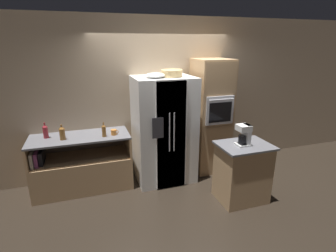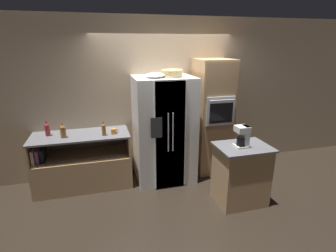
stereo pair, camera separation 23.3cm
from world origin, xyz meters
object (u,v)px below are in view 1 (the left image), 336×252
at_px(wall_oven, 211,116).
at_px(bottle_tall, 104,130).
at_px(refrigerator, 164,130).
at_px(coffee_maker, 244,134).
at_px(bottle_wide, 45,131).
at_px(fruit_bowl, 155,75).
at_px(bottle_short, 62,133).
at_px(mug, 114,132).
at_px(wicker_basket, 172,73).

xyz_separation_m(wall_oven, bottle_tall, (-1.95, -0.15, -0.02)).
bearing_deg(refrigerator, coffee_maker, -49.68).
bearing_deg(bottle_wide, refrigerator, -4.88).
relative_size(fruit_bowl, bottle_short, 1.29).
distance_m(wall_oven, fruit_bowl, 1.38).
height_order(wall_oven, coffee_maker, wall_oven).
bearing_deg(wall_oven, mug, -176.35).
height_order(bottle_wide, coffee_maker, coffee_maker).
relative_size(wall_oven, bottle_tall, 8.90).
distance_m(wicker_basket, fruit_bowl, 0.29).
xyz_separation_m(fruit_bowl, bottle_tall, (-0.85, 0.03, -0.84)).
height_order(bottle_tall, bottle_wide, bottle_wide).
bearing_deg(bottle_tall, bottle_wide, 165.82).
xyz_separation_m(refrigerator, wicker_basket, (0.13, -0.05, 0.98)).
height_order(fruit_bowl, mug, fruit_bowl).
xyz_separation_m(bottle_tall, mug, (0.16, 0.04, -0.06)).
bearing_deg(mug, bottle_tall, -166.50).
distance_m(fruit_bowl, bottle_short, 1.69).
height_order(wall_oven, fruit_bowl, wall_oven).
bearing_deg(bottle_tall, wicker_basket, 0.50).
height_order(wall_oven, bottle_short, wall_oven).
relative_size(wicker_basket, bottle_wide, 1.41).
relative_size(wall_oven, coffee_maker, 6.69).
bearing_deg(coffee_maker, bottle_short, 157.41).
xyz_separation_m(wall_oven, bottle_short, (-2.57, -0.09, -0.01)).
bearing_deg(bottle_short, fruit_bowl, -3.31).
bearing_deg(mug, bottle_short, 178.48).
relative_size(wall_oven, bottle_short, 8.65).
xyz_separation_m(wicker_basket, mug, (-0.98, 0.03, -0.92)).
bearing_deg(fruit_bowl, wall_oven, 9.21).
bearing_deg(bottle_wide, bottle_short, -32.74).
bearing_deg(wicker_basket, mug, 178.38).
bearing_deg(wicker_basket, wall_oven, 9.92).
height_order(wall_oven, bottle_wide, wall_oven).
bearing_deg(bottle_tall, refrigerator, 3.34).
bearing_deg(bottle_wide, wall_oven, -1.39).
height_order(bottle_wide, mug, bottle_wide).
distance_m(bottle_tall, bottle_wide, 0.90).
xyz_separation_m(bottle_short, bottle_wide, (-0.25, 0.16, 0.00)).
height_order(refrigerator, mug, refrigerator).
bearing_deg(wicker_basket, bottle_tall, -179.50).
distance_m(wall_oven, mug, 1.80).
distance_m(wicker_basket, bottle_wide, 2.20).
bearing_deg(bottle_wide, mug, -10.07).
relative_size(bottle_short, bottle_wide, 0.97).
xyz_separation_m(refrigerator, bottle_wide, (-1.89, 0.16, 0.12)).
height_order(wall_oven, wicker_basket, wall_oven).
distance_m(wicker_basket, bottle_tall, 1.43).
distance_m(refrigerator, wicker_basket, 0.98).
xyz_separation_m(bottle_wide, coffee_maker, (2.78, -1.21, 0.05)).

